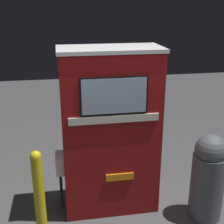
% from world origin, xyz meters
% --- Properties ---
extents(ground_plane, '(14.00, 14.00, 0.00)m').
position_xyz_m(ground_plane, '(0.00, 0.00, 0.00)').
color(ground_plane, '#4C4C4F').
extents(gas_pump, '(1.19, 0.55, 1.95)m').
position_xyz_m(gas_pump, '(-0.00, 0.25, 0.98)').
color(gas_pump, maroon).
rests_on(gas_pump, ground_plane).
extents(safety_bollard, '(0.12, 0.12, 1.00)m').
position_xyz_m(safety_bollard, '(-0.82, -0.13, 0.52)').
color(safety_bollard, yellow).
rests_on(safety_bollard, ground_plane).
extents(trash_bin, '(0.38, 0.38, 1.03)m').
position_xyz_m(trash_bin, '(1.06, -0.15, 0.53)').
color(trash_bin, '#51565B').
rests_on(trash_bin, ground_plane).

